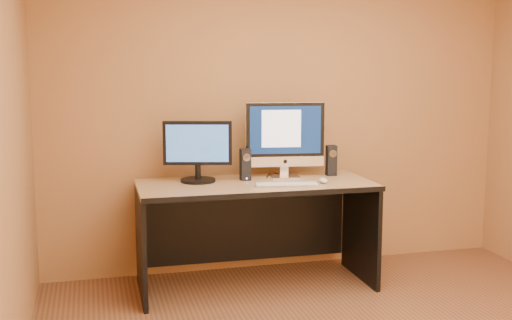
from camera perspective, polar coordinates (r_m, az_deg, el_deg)
name	(u,v)px	position (r m, az deg, el deg)	size (l,w,h in m)	color
walls	(388,144)	(3.56, 11.63, 1.41)	(4.00, 4.00, 2.60)	#A16941
desk	(256,235)	(5.00, -0.03, -6.69)	(1.79, 0.78, 0.83)	tan
imac	(286,139)	(5.10, 2.64, 1.86)	(0.64, 0.23, 0.62)	silver
second_monitor	(198,152)	(4.93, -5.21, 0.75)	(0.54, 0.27, 0.47)	black
speaker_left	(245,165)	(5.00, -0.96, -0.41)	(0.08, 0.08, 0.25)	black
speaker_right	(331,160)	(5.24, 6.71, -0.04)	(0.08, 0.08, 0.25)	black
keyboard	(287,184)	(4.79, 2.77, -2.19)	(0.48, 0.13, 0.02)	#B0B0B4
mouse	(323,180)	(4.92, 6.00, -1.81)	(0.06, 0.11, 0.04)	silver
cable_a	(282,175)	(5.21, 2.31, -1.36)	(0.01, 0.01, 0.25)	black
cable_b	(268,175)	(5.20, 1.09, -1.37)	(0.01, 0.01, 0.20)	black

